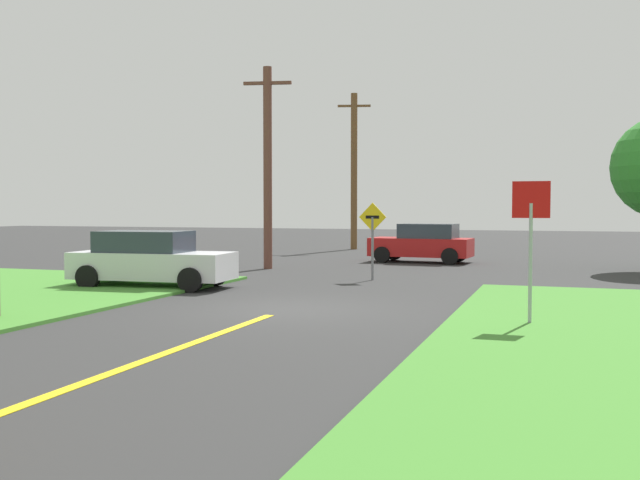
# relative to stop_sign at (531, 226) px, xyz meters

# --- Properties ---
(ground_plane) EXTENTS (120.00, 120.00, 0.00)m
(ground_plane) POSITION_rel_stop_sign_xyz_m (-5.28, 0.72, -1.94)
(ground_plane) COLOR #2F2F2F
(lane_stripe_center) EXTENTS (0.20, 14.00, 0.01)m
(lane_stripe_center) POSITION_rel_stop_sign_xyz_m (-5.28, -7.28, -1.93)
(lane_stripe_center) COLOR yellow
(lane_stripe_center) RESTS_ON ground
(stop_sign) EXTENTS (0.70, 0.07, 2.79)m
(stop_sign) POSITION_rel_stop_sign_xyz_m (0.00, 0.00, 0.00)
(stop_sign) COLOR #9EA0A8
(stop_sign) RESTS_ON ground
(car_approaching_junction) EXTENTS (4.27, 2.18, 1.62)m
(car_approaching_junction) POSITION_rel_stop_sign_xyz_m (-4.97, 15.51, -1.14)
(car_approaching_junction) COLOR red
(car_approaching_junction) RESTS_ON ground
(parked_car_near_building) EXTENTS (4.69, 2.16, 1.62)m
(parked_car_near_building) POSITION_rel_stop_sign_xyz_m (-10.57, 3.55, -1.13)
(parked_car_near_building) COLOR silver
(parked_car_near_building) RESTS_ON ground
(utility_pole_mid) EXTENTS (1.79, 0.48, 7.50)m
(utility_pole_mid) POSITION_rel_stop_sign_xyz_m (-9.87, 10.51, 1.91)
(utility_pole_mid) COLOR brown
(utility_pole_mid) RESTS_ON ground
(utility_pole_far) EXTENTS (1.77, 0.58, 8.54)m
(utility_pole_far) POSITION_rel_stop_sign_xyz_m (-10.33, 23.75, 2.41)
(utility_pole_far) COLOR brown
(utility_pole_far) RESTS_ON ground
(direction_sign) EXTENTS (0.90, 0.13, 2.44)m
(direction_sign) POSITION_rel_stop_sign_xyz_m (-5.09, 7.64, -0.42)
(direction_sign) COLOR slate
(direction_sign) RESTS_ON ground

